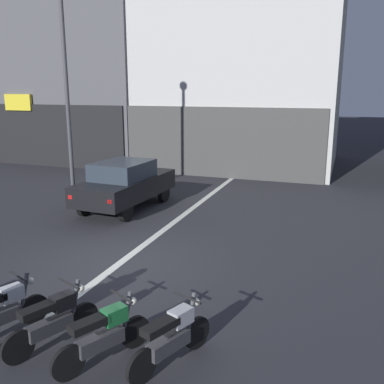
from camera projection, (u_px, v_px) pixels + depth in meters
name	position (u px, v px, depth m)	size (l,w,h in m)	color
ground_plane	(116.00, 266.00, 9.89)	(120.00, 120.00, 0.00)	#2B2B30
lane_centre_line	(200.00, 203.00, 15.38)	(0.20, 18.00, 0.01)	silver
building_corner_left	(86.00, 17.00, 24.85)	(9.56, 8.83, 16.14)	#56565B
building_mid_block	(238.00, 5.00, 21.83)	(10.41, 8.41, 16.37)	silver
car_black_crossing_near	(125.00, 183.00, 14.44)	(1.98, 4.19, 1.64)	black
street_lamp	(66.00, 78.00, 13.84)	(0.36, 0.36, 7.13)	#47474C
motorcycle_white_row_leftmost	(1.00, 311.00, 6.98)	(0.73, 1.58, 0.98)	black
motorcycle_black_row_left_mid	(53.00, 320.00, 6.71)	(0.74, 1.57, 0.98)	black
motorcycle_green_row_centre	(104.00, 334.00, 6.32)	(0.82, 1.52, 0.98)	black
motorcycle_silver_row_right_mid	(172.00, 336.00, 6.26)	(0.74, 1.57, 0.98)	black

